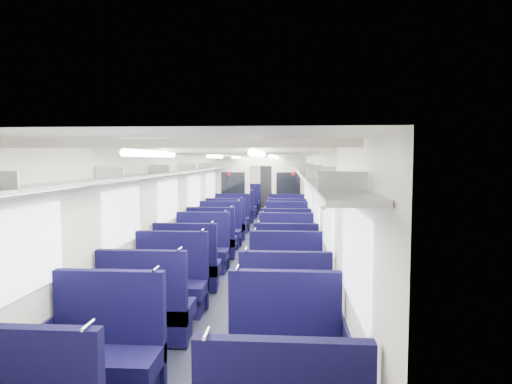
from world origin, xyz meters
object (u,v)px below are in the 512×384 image
at_px(seat_23, 287,209).
at_px(seat_20, 239,212).
at_px(seat_26, 248,202).
at_px(seat_12, 212,242).
at_px(seat_17, 287,227).
at_px(seat_2, 105,358).
at_px(seat_24, 245,205).
at_px(seat_25, 287,206).
at_px(seat_3, 284,359).
at_px(seat_22, 243,208).
at_px(seat_14, 220,233).
at_px(seat_18, 232,220).
at_px(seat_15, 286,233).
at_px(seat_13, 286,244).
at_px(seat_5, 285,315).
at_px(end_door, 269,186).
at_px(seat_16, 226,226).
at_px(seat_4, 147,313).
at_px(seat_8, 187,268).
at_px(seat_21, 287,213).
at_px(seat_27, 287,203).
at_px(seat_9, 286,269).
at_px(seat_10, 202,253).
at_px(seat_7, 286,287).
at_px(seat_6, 170,287).
at_px(seat_11, 286,254).

bearing_deg(seat_23, seat_20, -144.86).
height_order(seat_23, seat_26, same).
xyz_separation_m(seat_12, seat_17, (1.66, 2.25, 0.00)).
bearing_deg(seat_2, seat_24, 90.00).
relative_size(seat_17, seat_25, 1.00).
height_order(seat_3, seat_22, same).
bearing_deg(seat_14, seat_24, 90.00).
distance_m(seat_14, seat_18, 2.36).
bearing_deg(seat_15, seat_13, -90.00).
bearing_deg(seat_5, seat_25, 90.00).
height_order(seat_13, seat_14, same).
distance_m(end_door, seat_25, 2.70).
relative_size(seat_12, seat_16, 1.00).
bearing_deg(seat_14, seat_15, 1.80).
height_order(seat_4, seat_22, same).
distance_m(seat_4, seat_8, 2.15).
relative_size(seat_18, seat_21, 1.00).
relative_size(seat_14, seat_17, 1.00).
bearing_deg(seat_20, seat_27, 64.96).
bearing_deg(seat_9, seat_12, 125.44).
xyz_separation_m(seat_9, seat_24, (-1.66, 10.13, 0.00)).
xyz_separation_m(seat_10, seat_12, (0.00, 1.17, 0.00)).
relative_size(seat_7, seat_22, 1.00).
bearing_deg(seat_25, seat_27, 90.00).
relative_size(seat_5, seat_10, 1.00).
bearing_deg(seat_15, seat_22, 106.69).
height_order(seat_15, seat_21, same).
bearing_deg(seat_26, end_door, 57.40).
bearing_deg(seat_14, seat_20, 90.00).
distance_m(seat_2, seat_24, 13.59).
bearing_deg(seat_16, seat_15, -32.20).
distance_m(seat_18, seat_20, 1.93).
bearing_deg(seat_7, seat_15, 90.00).
bearing_deg(seat_8, seat_7, -30.34).
xyz_separation_m(seat_6, seat_10, (0.00, 2.36, 0.00)).
height_order(end_door, seat_23, end_door).
distance_m(seat_6, seat_10, 2.36).
xyz_separation_m(seat_2, seat_7, (1.66, 2.39, 0.00)).
xyz_separation_m(seat_4, seat_17, (1.66, 6.82, 0.00)).
bearing_deg(seat_5, seat_4, -178.48).
distance_m(seat_26, seat_27, 1.66).
distance_m(seat_5, seat_6, 1.94).
bearing_deg(seat_13, seat_17, 90.00).
bearing_deg(seat_6, seat_22, 90.00).
bearing_deg(end_door, seat_22, -103.13).
height_order(seat_14, seat_27, same).
bearing_deg(seat_23, seat_7, -90.00).
distance_m(end_door, seat_17, 8.12).
relative_size(seat_11, seat_14, 1.00).
bearing_deg(seat_17, seat_23, 90.00).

